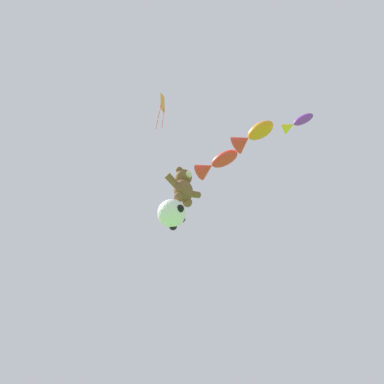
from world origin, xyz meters
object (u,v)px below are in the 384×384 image
Objects in this scene: fish_kite_violet at (296,123)px; diamond_kite at (162,106)px; soccer_ball_kite at (172,213)px; teddy_bear_kite at (183,186)px; fish_kite_crimson at (215,164)px; fish_kite_tangerine at (251,136)px.

diamond_kite is at bearing 142.66° from fish_kite_violet.
soccer_ball_kite is at bearing 23.85° from diamond_kite.
soccer_ball_kite is 5.61m from diamond_kite.
teddy_bear_kite is 6.29m from fish_kite_violet.
diamond_kite reaches higher than teddy_bear_kite.
fish_kite_crimson is 4.49m from fish_kite_violet.
diamond_kite reaches higher than fish_kite_violet.
teddy_bear_kite is 0.77× the size of fish_kite_crimson.
diamond_kite is (-5.05, 3.86, 0.58)m from fish_kite_violet.
fish_kite_crimson is 4.12m from diamond_kite.
soccer_ball_kite is at bearing 139.74° from fish_kite_tangerine.
fish_kite_violet is at bearing -37.34° from diamond_kite.
diamond_kite is (-1.44, -0.63, 5.38)m from soccer_ball_kite.
soccer_ball_kite is 6.40m from fish_kite_tangerine.
fish_kite_tangerine reaches higher than fish_kite_violet.
soccer_ball_kite is at bearing 177.42° from fish_kite_crimson.
soccer_ball_kite is at bearing 148.31° from teddy_bear_kite.
fish_kite_violet is at bearing -76.94° from fish_kite_crimson.
fish_kite_crimson is 2.38m from fish_kite_tangerine.
teddy_bear_kite is 1.59m from soccer_ball_kite.
fish_kite_violet is (3.62, -4.49, 4.80)m from soccer_ball_kite.
fish_kite_violet is at bearing -52.64° from teddy_bear_kite.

